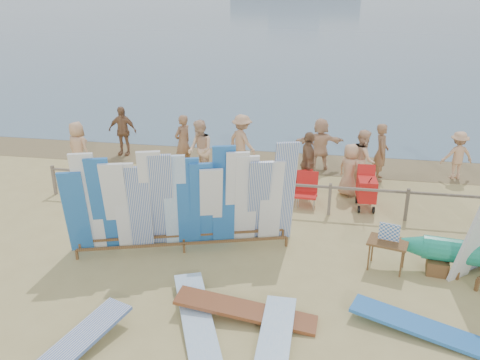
% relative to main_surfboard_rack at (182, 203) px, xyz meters
% --- Properties ---
extents(ground, '(160.00, 160.00, 0.00)m').
position_rel_main_surfboard_rack_xyz_m(ground, '(1.36, -0.53, -1.17)').
color(ground, tan).
rests_on(ground, ground).
extents(ocean, '(320.00, 240.00, 0.02)m').
position_rel_main_surfboard_rack_xyz_m(ocean, '(1.36, 127.47, -1.17)').
color(ocean, '#47637F').
rests_on(ocean, ground).
extents(wet_sand_strip, '(40.00, 2.60, 0.01)m').
position_rel_main_surfboard_rack_xyz_m(wet_sand_strip, '(1.36, 6.67, -1.17)').
color(wet_sand_strip, olive).
rests_on(wet_sand_strip, ground).
extents(fence, '(12.08, 0.08, 0.90)m').
position_rel_main_surfboard_rack_xyz_m(fence, '(1.36, 2.47, -0.54)').
color(fence, '#756758').
rests_on(fence, ground).
extents(main_surfboard_rack, '(5.20, 2.12, 2.63)m').
position_rel_main_surfboard_rack_xyz_m(main_surfboard_rack, '(0.00, 0.00, 0.00)').
color(main_surfboard_rack, brown).
rests_on(main_surfboard_rack, ground).
extents(vendor_table, '(0.95, 0.77, 1.11)m').
position_rel_main_surfboard_rack_xyz_m(vendor_table, '(4.63, -0.11, -0.81)').
color(vendor_table, brown).
rests_on(vendor_table, ground).
extents(flat_board_a, '(1.55, 2.71, 0.23)m').
position_rel_main_surfboard_rack_xyz_m(flat_board_a, '(1.00, -2.66, -1.17)').
color(flat_board_a, '#93BEEB').
rests_on(flat_board_a, ground).
extents(flat_board_d, '(2.73, 1.41, 0.25)m').
position_rel_main_surfboard_rack_xyz_m(flat_board_d, '(5.14, -2.27, -1.17)').
color(flat_board_d, blue).
rests_on(flat_board_d, ground).
extents(flat_board_b, '(0.58, 2.70, 0.27)m').
position_rel_main_surfboard_rack_xyz_m(flat_board_b, '(2.51, -3.31, -1.17)').
color(flat_board_b, '#93BEEB').
rests_on(flat_board_b, ground).
extents(flat_board_c, '(2.72, 0.70, 0.34)m').
position_rel_main_surfboard_rack_xyz_m(flat_board_c, '(1.87, -2.36, -1.17)').
color(flat_board_c, brown).
rests_on(flat_board_c, ground).
extents(beach_chair_left, '(0.62, 0.64, 0.94)m').
position_rel_main_surfboard_rack_xyz_m(beach_chair_left, '(2.71, 2.95, -0.90)').
color(beach_chair_left, red).
rests_on(beach_chair_left, ground).
extents(beach_chair_right, '(0.74, 0.75, 0.92)m').
position_rel_main_surfboard_rack_xyz_m(beach_chair_right, '(2.65, 3.11, -0.90)').
color(beach_chair_right, red).
rests_on(beach_chair_right, ground).
extents(stroller, '(0.64, 0.88, 1.17)m').
position_rel_main_surfboard_rack_xyz_m(stroller, '(4.34, 3.07, -0.70)').
color(stroller, red).
rests_on(stroller, ground).
extents(beachgoer_3, '(1.22, 1.13, 1.82)m').
position_rel_main_surfboard_rack_xyz_m(beachgoer_3, '(0.41, 5.71, -0.26)').
color(beachgoer_3, tan).
rests_on(beachgoer_3, ground).
extents(beachgoer_7, '(0.40, 0.68, 1.83)m').
position_rel_main_surfboard_rack_xyz_m(beachgoer_7, '(4.89, 5.34, -0.26)').
color(beachgoer_7, '#8C6042').
rests_on(beachgoer_7, ground).
extents(beachgoer_4, '(0.59, 1.14, 1.87)m').
position_rel_main_surfboard_rack_xyz_m(beachgoer_4, '(2.68, 3.89, -0.24)').
color(beachgoer_4, '#8C6042').
rests_on(beachgoer_4, ground).
extents(beachgoer_0, '(0.93, 0.69, 1.73)m').
position_rel_main_surfboard_rack_xyz_m(beachgoer_0, '(-4.72, 4.25, -0.31)').
color(beachgoer_0, tan).
rests_on(beachgoer_0, ground).
extents(beachgoer_2, '(0.85, 1.01, 1.88)m').
position_rel_main_surfboard_rack_xyz_m(beachgoer_2, '(-0.73, 4.52, -0.23)').
color(beachgoer_2, beige).
rests_on(beachgoer_2, ground).
extents(beachgoer_9, '(1.07, 0.62, 1.55)m').
position_rel_main_surfboard_rack_xyz_m(beachgoer_9, '(7.28, 5.88, -0.40)').
color(beachgoer_9, tan).
rests_on(beachgoer_9, ground).
extents(beachgoer_5, '(1.69, 0.83, 1.75)m').
position_rel_main_surfboard_rack_xyz_m(beachgoer_5, '(2.98, 6.00, -0.30)').
color(beachgoer_5, beige).
rests_on(beachgoer_5, ground).
extents(beachgoer_6, '(0.83, 0.77, 1.57)m').
position_rel_main_surfboard_rack_xyz_m(beachgoer_6, '(3.90, 3.93, -0.39)').
color(beachgoer_6, tan).
rests_on(beachgoer_6, ground).
extents(beachgoer_1, '(0.65, 0.76, 1.84)m').
position_rel_main_surfboard_rack_xyz_m(beachgoer_1, '(-1.50, 5.26, -0.25)').
color(beachgoer_1, '#8C6042').
rests_on(beachgoer_1, ground).
extents(beachgoer_8, '(0.51, 0.92, 1.81)m').
position_rel_main_surfboard_rack_xyz_m(beachgoer_8, '(4.29, 4.64, -0.27)').
color(beachgoer_8, beige).
rests_on(beachgoer_8, ground).
extents(beachgoer_extra_1, '(1.05, 0.48, 1.78)m').
position_rel_main_surfboard_rack_xyz_m(beachgoer_extra_1, '(-4.03, 6.27, -0.28)').
color(beachgoer_extra_1, '#8C6042').
rests_on(beachgoer_extra_1, ground).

